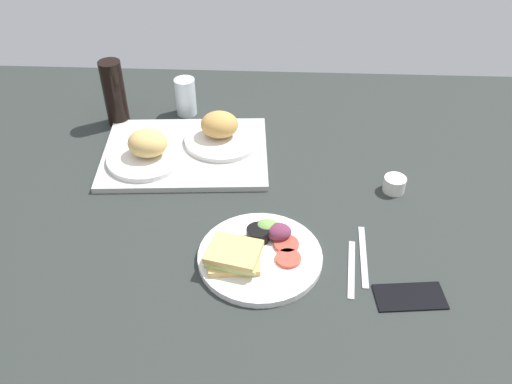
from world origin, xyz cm
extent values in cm
cube|color=#282D2B|center=(0.00, 0.00, -1.50)|extent=(190.00, 150.00, 3.00)
cube|color=#B2B2AD|center=(-18.58, 23.18, 0.80)|extent=(47.15, 35.99, 1.60)
cylinder|color=white|center=(-28.58, 18.18, 2.30)|extent=(20.59, 20.59, 1.40)
ellipsoid|color=#DBB266|center=(-27.60, 18.97, 6.62)|extent=(10.60, 9.16, 7.23)
cylinder|color=white|center=(-8.58, 28.18, 2.30)|extent=(21.49, 21.49, 1.40)
ellipsoid|color=tan|center=(-9.46, 29.11, 6.59)|extent=(10.53, 9.10, 7.18)
cylinder|color=white|center=(3.78, -15.72, 0.80)|extent=(27.56, 27.56, 1.60)
cube|color=#DBB266|center=(-1.73, -18.20, 2.30)|extent=(11.82, 10.02, 1.40)
cube|color=#B2C66B|center=(-1.73, -18.20, 3.50)|extent=(12.27, 10.61, 1.00)
cube|color=#DBB266|center=(-1.73, -18.20, 4.70)|extent=(12.76, 11.27, 1.40)
cylinder|color=#D14738|center=(9.99, -17.10, 2.00)|extent=(5.60, 5.60, 0.80)
cylinder|color=#D14738|center=(9.57, -12.69, 2.00)|extent=(5.60, 5.60, 0.80)
cylinder|color=black|center=(3.10, -10.90, 3.10)|extent=(5.20, 5.20, 3.00)
cylinder|color=#EFEACC|center=(3.10, -10.90, 4.20)|extent=(4.26, 4.26, 0.60)
ellipsoid|color=#729E4C|center=(5.16, -9.11, 3.40)|extent=(6.00, 4.80, 3.60)
ellipsoid|color=#6B2D47|center=(7.64, -10.21, 3.40)|extent=(6.00, 4.80, 3.60)
cylinder|color=silver|center=(-21.46, 45.71, 5.75)|extent=(6.22, 6.22, 11.50)
cylinder|color=black|center=(-41.09, 39.32, 9.92)|extent=(6.40, 6.40, 19.83)
cylinder|color=silver|center=(36.90, 10.24, 2.00)|extent=(5.60, 5.60, 4.00)
cube|color=#B7B7BC|center=(23.78, -17.72, 0.25)|extent=(3.10, 17.05, 0.50)
cube|color=#B7B7BC|center=(26.78, -13.72, 0.25)|extent=(2.39, 19.05, 0.50)
cube|color=black|center=(35.13, -25.03, 0.40)|extent=(15.07, 8.65, 0.80)
camera|label=1|loc=(6.91, -100.18, 88.15)|focal=38.37mm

